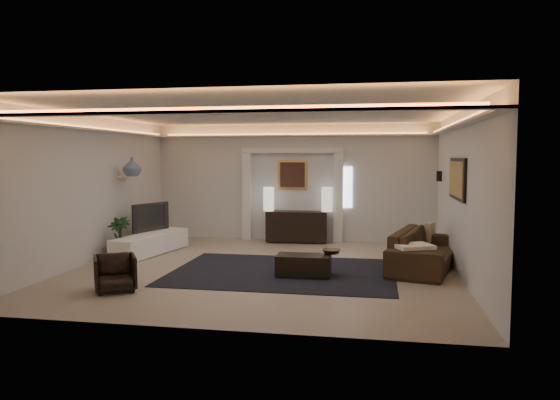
% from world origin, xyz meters
% --- Properties ---
extents(floor, '(7.00, 7.00, 0.00)m').
position_xyz_m(floor, '(0.00, 0.00, 0.00)').
color(floor, gray).
rests_on(floor, ground).
extents(ceiling, '(7.00, 7.00, 0.00)m').
position_xyz_m(ceiling, '(0.00, 0.00, 2.90)').
color(ceiling, white).
rests_on(ceiling, ground).
extents(wall_back, '(7.00, 0.00, 7.00)m').
position_xyz_m(wall_back, '(0.00, 3.50, 1.45)').
color(wall_back, silver).
rests_on(wall_back, ground).
extents(wall_front, '(7.00, 0.00, 7.00)m').
position_xyz_m(wall_front, '(0.00, -3.50, 1.45)').
color(wall_front, silver).
rests_on(wall_front, ground).
extents(wall_left, '(0.00, 7.00, 7.00)m').
position_xyz_m(wall_left, '(-3.50, 0.00, 1.45)').
color(wall_left, silver).
rests_on(wall_left, ground).
extents(wall_right, '(0.00, 7.00, 7.00)m').
position_xyz_m(wall_right, '(3.50, 0.00, 1.45)').
color(wall_right, silver).
rests_on(wall_right, ground).
extents(cove_soffit, '(7.00, 7.00, 0.04)m').
position_xyz_m(cove_soffit, '(0.00, 0.00, 2.62)').
color(cove_soffit, silver).
rests_on(cove_soffit, ceiling).
extents(daylight_slit, '(0.25, 0.03, 1.00)m').
position_xyz_m(daylight_slit, '(1.35, 3.48, 1.35)').
color(daylight_slit, white).
rests_on(daylight_slit, wall_back).
extents(area_rug, '(4.00, 3.00, 0.01)m').
position_xyz_m(area_rug, '(0.40, -0.20, 0.01)').
color(area_rug, black).
rests_on(area_rug, ground).
extents(pilaster_left, '(0.22, 0.20, 2.20)m').
position_xyz_m(pilaster_left, '(-1.15, 3.40, 1.10)').
color(pilaster_left, silver).
rests_on(pilaster_left, ground).
extents(pilaster_right, '(0.22, 0.20, 2.20)m').
position_xyz_m(pilaster_right, '(1.15, 3.40, 1.10)').
color(pilaster_right, silver).
rests_on(pilaster_right, ground).
extents(alcove_header, '(2.52, 0.20, 0.12)m').
position_xyz_m(alcove_header, '(0.00, 3.40, 2.25)').
color(alcove_header, silver).
rests_on(alcove_header, wall_back).
extents(painting_frame, '(0.74, 0.04, 0.74)m').
position_xyz_m(painting_frame, '(0.00, 3.47, 1.65)').
color(painting_frame, tan).
rests_on(painting_frame, wall_back).
extents(painting_canvas, '(0.62, 0.02, 0.62)m').
position_xyz_m(painting_canvas, '(0.00, 3.44, 1.65)').
color(painting_canvas, '#4C2D1E').
rests_on(painting_canvas, wall_back).
extents(art_panel_frame, '(0.04, 1.64, 0.74)m').
position_xyz_m(art_panel_frame, '(3.47, 0.30, 1.70)').
color(art_panel_frame, black).
rests_on(art_panel_frame, wall_right).
extents(art_panel_gold, '(0.02, 1.50, 0.62)m').
position_xyz_m(art_panel_gold, '(3.44, 0.30, 1.70)').
color(art_panel_gold, tan).
rests_on(art_panel_gold, wall_right).
extents(wall_sconce, '(0.12, 0.12, 0.22)m').
position_xyz_m(wall_sconce, '(3.38, 2.20, 1.68)').
color(wall_sconce, black).
rests_on(wall_sconce, wall_right).
extents(wall_niche, '(0.10, 0.55, 0.04)m').
position_xyz_m(wall_niche, '(-3.44, 1.40, 1.65)').
color(wall_niche, silver).
rests_on(wall_niche, wall_left).
extents(console, '(1.49, 0.54, 0.73)m').
position_xyz_m(console, '(0.15, 3.15, 0.40)').
color(console, black).
rests_on(console, ground).
extents(lamp_left, '(0.33, 0.33, 0.58)m').
position_xyz_m(lamp_left, '(-0.55, 3.16, 1.09)').
color(lamp_left, silver).
rests_on(lamp_left, console).
extents(lamp_right, '(0.35, 0.35, 0.59)m').
position_xyz_m(lamp_right, '(0.88, 3.25, 1.09)').
color(lamp_right, beige).
rests_on(lamp_right, console).
extents(media_ledge, '(0.92, 2.28, 0.42)m').
position_xyz_m(media_ledge, '(-2.73, 1.09, 0.23)').
color(media_ledge, white).
rests_on(media_ledge, ground).
extents(tv, '(1.08, 0.51, 0.63)m').
position_xyz_m(tv, '(-3.01, 1.53, 0.77)').
color(tv, black).
rests_on(tv, media_ledge).
extents(figurine, '(0.14, 0.14, 0.33)m').
position_xyz_m(figurine, '(-3.01, 2.20, 0.64)').
color(figurine, '#3D2C18').
rests_on(figurine, media_ledge).
extents(ginger_jar, '(0.45, 0.45, 0.41)m').
position_xyz_m(ginger_jar, '(-3.15, 1.13, 1.88)').
color(ginger_jar, '#4C5665').
rests_on(ginger_jar, wall_niche).
extents(plant, '(0.48, 0.48, 0.85)m').
position_xyz_m(plant, '(-3.15, 0.49, 0.43)').
color(plant, '#133215').
rests_on(plant, ground).
extents(sofa, '(2.65, 1.56, 0.72)m').
position_xyz_m(sofa, '(2.95, 0.56, 0.36)').
color(sofa, brown).
rests_on(sofa, ground).
extents(throw_blanket, '(0.78, 0.72, 0.07)m').
position_xyz_m(throw_blanket, '(2.69, -0.22, 0.55)').
color(throw_blanket, beige).
rests_on(throw_blanket, sofa).
extents(throw_pillow, '(0.25, 0.40, 0.39)m').
position_xyz_m(throw_pillow, '(3.15, 1.58, 0.55)').
color(throw_pillow, tan).
rests_on(throw_pillow, sofa).
extents(coffee_table, '(0.95, 0.52, 0.35)m').
position_xyz_m(coffee_table, '(0.81, -0.47, 0.21)').
color(coffee_table, black).
rests_on(coffee_table, ground).
extents(bowl, '(0.35, 0.35, 0.08)m').
position_xyz_m(bowl, '(1.28, -0.28, 0.45)').
color(bowl, '#473226').
rests_on(bowl, coffee_table).
extents(magazine, '(0.26, 0.19, 0.03)m').
position_xyz_m(magazine, '(1.28, -0.21, 0.42)').
color(magazine, beige).
rests_on(magazine, coffee_table).
extents(armchair, '(0.85, 0.85, 0.57)m').
position_xyz_m(armchair, '(-1.94, -2.00, 0.29)').
color(armchair, black).
rests_on(armchair, ground).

